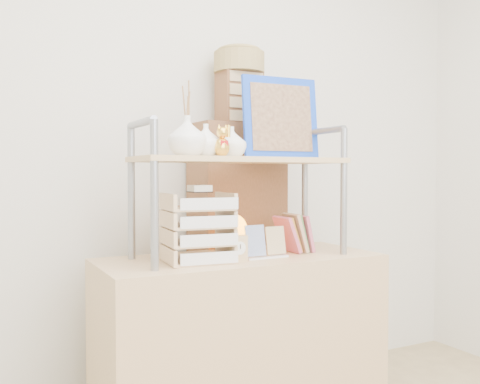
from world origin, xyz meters
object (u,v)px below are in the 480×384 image
(desk, at_px, (241,344))
(letter_tray, at_px, (199,231))
(cabinet, at_px, (237,259))
(salt_lamp, at_px, (236,235))

(desk, height_order, letter_tray, letter_tray)
(cabinet, relative_size, salt_lamp, 7.64)
(salt_lamp, bearing_deg, cabinet, 62.16)
(desk, bearing_deg, cabinet, 64.88)
(cabinet, distance_m, salt_lamp, 0.41)
(cabinet, distance_m, letter_tray, 0.60)
(salt_lamp, bearing_deg, desk, -89.43)
(desk, relative_size, salt_lamp, 6.79)
(cabinet, relative_size, letter_tray, 4.38)
(desk, relative_size, cabinet, 0.89)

